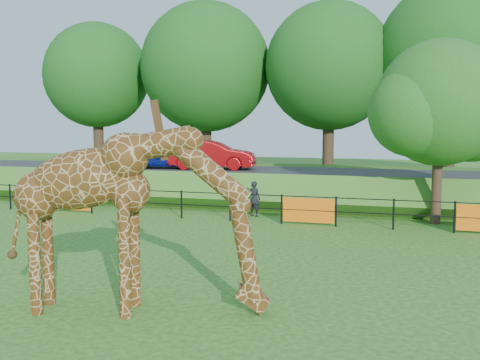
{
  "coord_description": "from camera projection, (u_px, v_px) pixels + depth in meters",
  "views": [
    {
      "loc": [
        5.98,
        -11.24,
        3.77
      ],
      "look_at": [
        1.45,
        4.37,
        2.0
      ],
      "focal_mm": 40.0,
      "sensor_mm": 36.0,
      "label": 1
    }
  ],
  "objects": [
    {
      "name": "car_red",
      "position": [
        212.0,
        155.0,
        26.59
      ],
      "size": [
        4.42,
        1.96,
        1.41
      ],
      "primitive_type": "imported",
      "rotation": [
        0.0,
        0.0,
        1.68
      ],
      "color": "red",
      "rests_on": "road"
    },
    {
      "name": "embankment",
      "position": [
        273.0,
        183.0,
        27.53
      ],
      "size": [
        40.0,
        9.0,
        1.3
      ],
      "primitive_type": "cube",
      "color": "#255916",
      "rests_on": "ground"
    },
    {
      "name": "bg_tree_line",
      "position": [
        328.0,
        65.0,
        32.5
      ],
      "size": [
        37.3,
        8.8,
        11.82
      ],
      "color": "#342517",
      "rests_on": "ground"
    },
    {
      "name": "ground",
      "position": [
        131.0,
        280.0,
        12.8
      ],
      "size": [
        90.0,
        90.0,
        0.0
      ],
      "primitive_type": "plane",
      "color": "#255916",
      "rests_on": "ground"
    },
    {
      "name": "giraffe",
      "position": [
        137.0,
        220.0,
        10.48
      ],
      "size": [
        5.29,
        2.02,
        3.72
      ],
      "primitive_type": null,
      "rotation": [
        0.0,
        0.0,
        0.21
      ],
      "color": "#543011",
      "rests_on": "ground"
    },
    {
      "name": "tree_east",
      "position": [
        442.0,
        108.0,
        19.42
      ],
      "size": [
        5.4,
        4.71,
        6.76
      ],
      "color": "#342517",
      "rests_on": "ground"
    },
    {
      "name": "perimeter_fence",
      "position": [
        230.0,
        207.0,
        20.38
      ],
      "size": [
        28.07,
        0.1,
        1.1
      ],
      "primitive_type": null,
      "color": "black",
      "rests_on": "ground"
    },
    {
      "name": "road",
      "position": [
        267.0,
        172.0,
        26.02
      ],
      "size": [
        40.0,
        5.0,
        0.12
      ],
      "primitive_type": "cube",
      "color": "#2A2A2D",
      "rests_on": "embankment"
    },
    {
      "name": "visitor",
      "position": [
        254.0,
        199.0,
        21.4
      ],
      "size": [
        0.59,
        0.48,
        1.42
      ],
      "primitive_type": "imported",
      "rotation": [
        0.0,
        0.0,
        2.85
      ],
      "color": "black",
      "rests_on": "ground"
    },
    {
      "name": "car_blue",
      "position": [
        164.0,
        154.0,
        27.18
      ],
      "size": [
        4.45,
        2.38,
        1.44
      ],
      "primitive_type": "imported",
      "rotation": [
        0.0,
        0.0,
        1.74
      ],
      "color": "#121F98",
      "rests_on": "road"
    }
  ]
}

